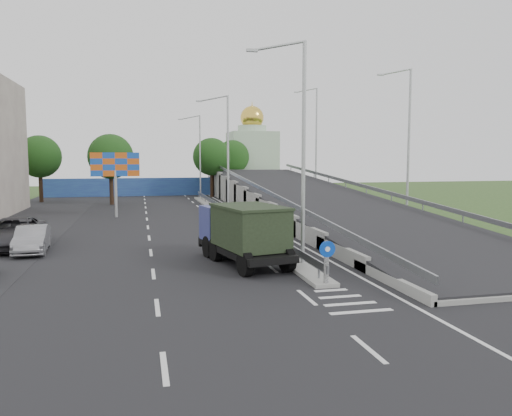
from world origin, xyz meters
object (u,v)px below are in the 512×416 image
object	(u,v)px
parked_car_b	(32,239)
church	(252,156)
billboard	(115,168)
dump_truck	(243,231)
lamp_post_mid	(226,149)
lamp_post_near	(300,141)
parked_car_c	(14,233)
sign_bollard	(327,262)
lamp_post_far	(199,152)

from	to	relation	value
parked_car_b	church	bearing A→B (deg)	60.27
billboard	dump_truck	bearing A→B (deg)	-71.84
billboard	lamp_post_mid	bearing A→B (deg)	-12.38
lamp_post_mid	dump_truck	distance (m)	19.23
lamp_post_near	parked_car_c	xyz separation A→B (m)	(-14.03, 8.27, -4.96)
lamp_post_near	lamp_post_mid	xyz separation A→B (m)	(0.00, 20.00, 0.00)
lamp_post_near	parked_car_b	xyz separation A→B (m)	(-12.77, 6.61, -5.09)
sign_bollard	lamp_post_mid	world-z (taller)	lamp_post_mid
lamp_post_near	billboard	xyz separation A→B (m)	(-9.11, 22.00, -1.62)
lamp_post_mid	lamp_post_far	distance (m)	20.00
parked_car_b	parked_car_c	xyz separation A→B (m)	(-1.26, 1.66, 0.13)
church	parked_car_c	xyz separation A→B (m)	(-23.92, -45.73, -4.46)
sign_bollard	billboard	distance (m)	27.53
sign_bollard	lamp_post_far	distance (m)	44.08
parked_car_c	parked_car_b	bearing A→B (deg)	-53.11
parked_car_c	lamp_post_far	bearing A→B (deg)	65.86
parked_car_b	sign_bollard	bearing A→B (deg)	-43.66
lamp_post_near	parked_car_c	size ratio (longest dim) A/B	1.65
lamp_post_far	sign_bollard	bearing A→B (deg)	-90.14
lamp_post_far	billboard	world-z (taller)	lamp_post_far
sign_bollard	parked_car_c	distance (m)	18.44
church	billboard	size ratio (longest dim) A/B	2.51
lamp_post_mid	church	distance (m)	35.41
lamp_post_near	parked_car_b	world-z (taller)	lamp_post_near
lamp_post_mid	parked_car_b	world-z (taller)	lamp_post_mid
dump_truck	parked_car_c	distance (m)	13.57
lamp_post_near	parked_car_b	distance (m)	15.25
parked_car_b	parked_car_c	bearing A→B (deg)	123.00
lamp_post_mid	billboard	world-z (taller)	lamp_post_mid
lamp_post_near	dump_truck	xyz separation A→B (m)	(-2.35, 1.39, -4.22)
billboard	church	bearing A→B (deg)	59.30
sign_bollard	lamp_post_far	world-z (taller)	lamp_post_far
lamp_post_mid	parked_car_c	distance (m)	18.95
lamp_post_mid	lamp_post_far	xyz separation A→B (m)	(0.00, 20.00, 0.00)
lamp_post_near	sign_bollard	bearing A→B (deg)	-91.64
dump_truck	parked_car_c	bearing A→B (deg)	137.21
billboard	parked_car_c	distance (m)	14.97
lamp_post_mid	sign_bollard	bearing A→B (deg)	-90.26
sign_bollard	lamp_post_mid	size ratio (longest dim) A/B	0.17
billboard	parked_car_b	distance (m)	16.20
church	parked_car_b	bearing A→B (deg)	-115.55
dump_truck	parked_car_b	distance (m)	11.68
billboard	parked_car_c	size ratio (longest dim) A/B	0.90
sign_bollard	parked_car_b	distance (m)	16.41
church	parked_car_c	distance (m)	51.80
lamp_post_near	dump_truck	size ratio (longest dim) A/B	1.47
lamp_post_near	parked_car_c	distance (m)	17.02
parked_car_c	lamp_post_near	bearing A→B (deg)	-30.79
lamp_post_near	lamp_post_mid	world-z (taller)	same
church	billboard	xyz separation A→B (m)	(-19.00, -32.00, -1.12)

